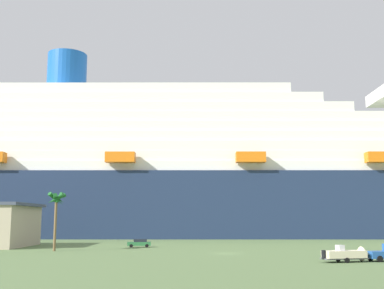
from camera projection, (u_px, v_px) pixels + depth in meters
The scene contains 5 objects.
ground_plane at pixel (209, 244), 105.88m from camera, with size 600.00×600.00×0.00m, color #567042.
cruise_ship at pixel (183, 178), 147.60m from camera, with size 300.06×50.25×62.48m.
small_boat_on_trailer at pixel (349, 254), 61.12m from camera, with size 7.45×3.14×2.15m.
palm_tree at pixel (56, 202), 83.03m from camera, with size 3.35×3.38×10.09m.
parked_car_green_wagon at pixel (139, 243), 92.82m from camera, with size 4.60×2.19×1.58m.
Camera 1 is at (-10.05, -77.59, 5.44)m, focal length 44.95 mm.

